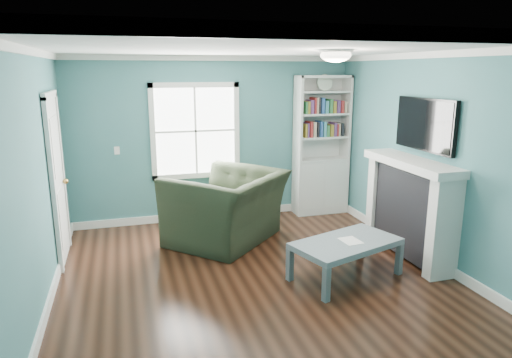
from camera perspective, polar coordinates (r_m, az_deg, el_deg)
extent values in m
plane|color=black|center=(5.38, 0.43, -12.80)|extent=(5.00, 5.00, 0.00)
plane|color=#387375|center=(7.33, -5.22, 4.93)|extent=(4.50, 0.00, 4.50)
plane|color=#387375|center=(2.76, 15.90, -10.13)|extent=(4.50, 0.00, 4.50)
plane|color=#387375|center=(4.82, -26.10, -0.89)|extent=(0.00, 5.00, 5.00)
plane|color=#387375|center=(5.98, 21.57, 2.11)|extent=(0.00, 5.00, 5.00)
plane|color=white|center=(4.83, 0.48, 16.07)|extent=(5.00, 5.00, 0.00)
cube|color=white|center=(7.60, -5.00, -4.37)|extent=(4.50, 0.03, 0.12)
cube|color=white|center=(5.23, -24.51, -14.15)|extent=(0.03, 5.00, 0.12)
cube|color=white|center=(6.32, 20.49, -8.99)|extent=(0.03, 5.00, 0.12)
cube|color=white|center=(7.24, -5.41, 14.82)|extent=(4.50, 0.04, 0.08)
cube|color=white|center=(2.56, 17.52, 16.93)|extent=(4.50, 0.04, 0.08)
cube|color=white|center=(4.70, -27.48, 14.20)|extent=(0.04, 5.00, 0.08)
cube|color=white|center=(5.87, 22.50, 14.23)|extent=(0.04, 5.00, 0.08)
cube|color=white|center=(7.26, -7.58, 5.97)|extent=(1.24, 0.01, 1.34)
cube|color=white|center=(7.17, -12.79, 5.67)|extent=(0.08, 0.06, 1.50)
cube|color=white|center=(7.37, -2.46, 6.19)|extent=(0.08, 0.06, 1.50)
cube|color=white|center=(7.37, -7.39, 0.47)|extent=(1.40, 0.06, 0.08)
cube|color=white|center=(7.19, -7.73, 11.58)|extent=(1.40, 0.06, 0.08)
cube|color=white|center=(7.24, -7.56, 5.96)|extent=(1.24, 0.03, 0.03)
cube|color=white|center=(7.24, -7.56, 5.96)|extent=(0.03, 0.03, 1.34)
cube|color=silver|center=(7.84, 8.00, -0.93)|extent=(0.90, 0.35, 0.90)
cube|color=silver|center=(7.48, 5.25, 7.41)|extent=(0.04, 0.35, 1.40)
cube|color=silver|center=(7.83, 11.17, 7.48)|extent=(0.04, 0.35, 1.40)
cube|color=silver|center=(7.79, 7.77, 7.58)|extent=(0.90, 0.02, 1.40)
cube|color=silver|center=(7.60, 8.45, 12.56)|extent=(0.90, 0.35, 0.04)
cube|color=silver|center=(7.74, 8.11, 2.44)|extent=(0.84, 0.33, 0.03)
cube|color=silver|center=(7.68, 8.20, 5.23)|extent=(0.84, 0.33, 0.03)
cube|color=silver|center=(7.64, 8.30, 8.05)|extent=(0.84, 0.33, 0.03)
cube|color=silver|center=(7.61, 8.39, 10.75)|extent=(0.84, 0.33, 0.03)
cube|color=olive|center=(7.64, 8.30, 6.13)|extent=(0.70, 0.25, 0.22)
cube|color=#593366|center=(7.61, 8.39, 8.97)|extent=(0.70, 0.25, 0.22)
cylinder|color=beige|center=(7.56, 8.59, 11.83)|extent=(0.26, 0.06, 0.26)
cube|color=black|center=(6.21, 18.73, -3.94)|extent=(0.30, 1.20, 1.10)
cube|color=black|center=(6.26, 18.44, -5.71)|extent=(0.22, 0.65, 0.70)
cube|color=silver|center=(5.69, 22.40, -5.83)|extent=(0.36, 0.16, 1.20)
cube|color=silver|center=(6.73, 15.35, -2.38)|extent=(0.36, 0.16, 1.20)
cube|color=silver|center=(6.03, 18.88, 1.93)|extent=(0.44, 1.58, 0.10)
cube|color=black|center=(6.05, 20.39, 6.40)|extent=(0.06, 1.10, 0.65)
cube|color=silver|center=(6.22, -23.59, -0.26)|extent=(0.04, 0.80, 2.05)
cube|color=white|center=(5.79, -24.00, -1.27)|extent=(0.05, 0.08, 2.13)
cube|color=white|center=(6.66, -23.05, 0.62)|extent=(0.05, 0.08, 2.13)
cube|color=white|center=(6.08, -24.44, 9.54)|extent=(0.05, 0.98, 0.08)
sphere|color=#BF8C3F|center=(6.52, -22.70, -0.27)|extent=(0.07, 0.07, 0.07)
ellipsoid|color=white|center=(5.25, 9.93, 15.01)|extent=(0.34, 0.34, 0.15)
cylinder|color=white|center=(5.25, 9.95, 15.50)|extent=(0.38, 0.38, 0.03)
cube|color=white|center=(7.20, -16.99, 3.43)|extent=(0.08, 0.01, 0.12)
imported|color=black|center=(6.42, -3.67, -2.13)|extent=(1.76, 1.76, 1.32)
cube|color=#545F65|center=(4.96, 8.78, -12.90)|extent=(0.09, 0.09, 0.38)
cube|color=#545F65|center=(5.76, 17.46, -9.51)|extent=(0.09, 0.09, 0.38)
cube|color=#545F65|center=(5.37, 4.26, -10.62)|extent=(0.09, 0.09, 0.38)
cube|color=#545F65|center=(6.12, 12.96, -7.84)|extent=(0.09, 0.09, 0.38)
cube|color=slate|center=(5.45, 11.21, -7.93)|extent=(1.39, 1.03, 0.07)
cube|color=white|center=(5.44, 11.75, -7.56)|extent=(0.23, 0.28, 0.00)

